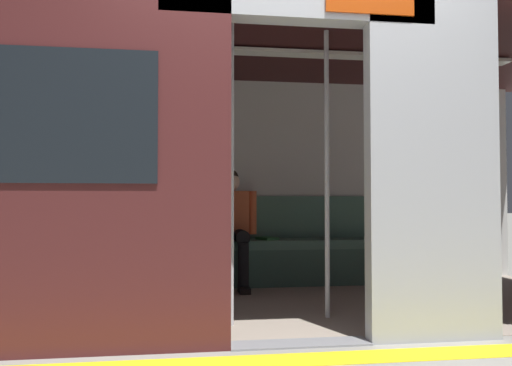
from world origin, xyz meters
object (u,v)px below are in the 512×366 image
object	(u,v)px
book	(267,238)
grab_pole_door	(231,171)
train_car	(262,124)
handbag	(191,232)
person_seated	(230,219)
grab_pole_far	(327,173)
bench_seat	(251,251)

from	to	relation	value
book	grab_pole_door	bearing A→B (deg)	47.13
train_car	book	world-z (taller)	train_car
train_car	book	bearing A→B (deg)	-101.98
handbag	book	bearing A→B (deg)	178.06
person_seated	book	xyz separation A→B (m)	(-0.39, -0.09, -0.20)
train_car	grab_pole_far	world-z (taller)	train_car
bench_seat	grab_pole_far	distance (m)	1.72
grab_pole_door	grab_pole_far	world-z (taller)	same
train_car	person_seated	size ratio (longest dim) A/B	5.37
bench_seat	train_car	bearing A→B (deg)	87.28
person_seated	bench_seat	bearing A→B (deg)	-166.48
book	handbag	bearing A→B (deg)	-27.13
train_car	grab_pole_far	xyz separation A→B (m)	(-0.41, 0.50, -0.43)
person_seated	grab_pole_far	bearing A→B (deg)	111.69
train_car	handbag	distance (m)	1.54
train_car	bench_seat	bearing A→B (deg)	-92.72
bench_seat	grab_pole_door	bearing A→B (deg)	77.59
grab_pole_door	grab_pole_far	distance (m)	0.74
person_seated	grab_pole_door	distance (m)	1.66
handbag	grab_pole_door	xyz separation A→B (m)	(-0.24, 1.72, 0.52)
train_car	person_seated	world-z (taller)	train_car
handbag	grab_pole_far	size ratio (longest dim) A/B	0.12
book	grab_pole_far	distance (m)	1.67
train_car	grab_pole_far	size ratio (longest dim) A/B	2.98
person_seated	grab_pole_far	xyz separation A→B (m)	(-0.58, 1.46, 0.39)
bench_seat	grab_pole_door	distance (m)	1.84
book	grab_pole_far	bearing A→B (deg)	71.82
train_car	grab_pole_door	distance (m)	0.83
train_car	bench_seat	xyz separation A→B (m)	(-0.05, -1.02, -1.15)
train_car	book	distance (m)	1.48
grab_pole_far	train_car	bearing A→B (deg)	-50.34
handbag	grab_pole_door	distance (m)	1.81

